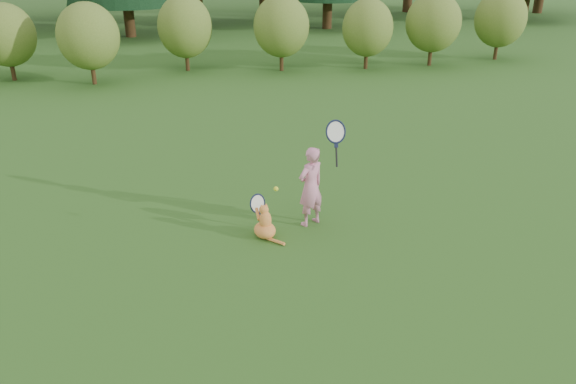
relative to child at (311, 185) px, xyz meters
name	(u,v)px	position (x,y,z in m)	size (l,w,h in m)	color
ground	(289,259)	(-0.64, -1.00, -0.69)	(100.00, 100.00, 0.00)	#224C15
shrub_row	(188,33)	(-0.64, 12.00, 0.71)	(28.00, 3.00, 2.80)	#4C6720
child	(311,185)	(0.00, 0.00, 0.00)	(0.78, 0.56, 1.96)	pink
cat	(264,220)	(-0.82, -0.22, -0.40)	(0.48, 0.76, 0.76)	#CD5927
tennis_ball	(276,189)	(-0.74, -0.64, 0.29)	(0.07, 0.07, 0.07)	#C0CE18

